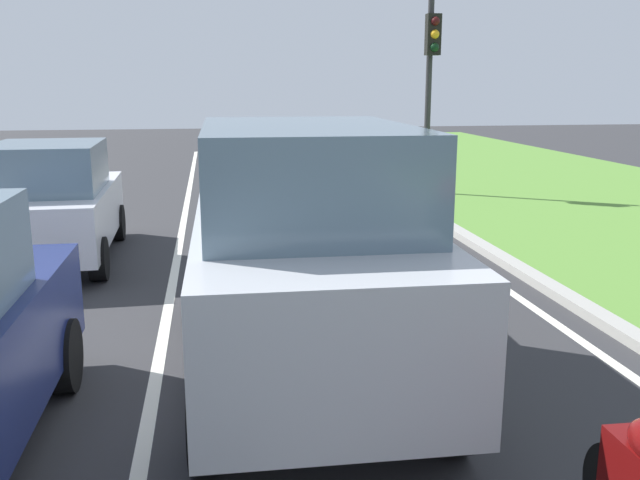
% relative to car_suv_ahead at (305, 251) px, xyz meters
% --- Properties ---
extents(ground_plane, '(60.00, 60.00, 0.00)m').
position_rel_car_suv_ahead_xyz_m(ground_plane, '(-0.66, 5.34, -1.17)').
color(ground_plane, '#2D2D30').
extents(lane_line_center, '(0.12, 32.00, 0.01)m').
position_rel_car_suv_ahead_xyz_m(lane_line_center, '(-1.36, 5.34, -1.16)').
color(lane_line_center, silver).
rests_on(lane_line_center, ground).
extents(lane_line_right_edge, '(0.12, 32.00, 0.01)m').
position_rel_car_suv_ahead_xyz_m(lane_line_right_edge, '(2.94, 5.34, -1.16)').
color(lane_line_right_edge, silver).
rests_on(lane_line_right_edge, ground).
extents(curb_right, '(0.24, 48.00, 0.12)m').
position_rel_car_suv_ahead_xyz_m(curb_right, '(3.44, 5.34, -1.11)').
color(curb_right, '#9E9B93').
rests_on(curb_right, ground).
extents(car_suv_ahead, '(2.03, 4.53, 2.28)m').
position_rel_car_suv_ahead_xyz_m(car_suv_ahead, '(0.00, 0.00, 0.00)').
color(car_suv_ahead, '#B7BABF').
rests_on(car_suv_ahead, ground).
extents(car_hatchback_far, '(1.81, 3.74, 1.78)m').
position_rel_car_suv_ahead_xyz_m(car_hatchback_far, '(-3.13, 4.63, -0.28)').
color(car_hatchback_far, silver).
rests_on(car_hatchback_far, ground).
extents(traffic_light_near_right, '(0.32, 0.50, 4.52)m').
position_rel_car_suv_ahead_xyz_m(traffic_light_near_right, '(4.25, 9.72, 1.82)').
color(traffic_light_near_right, '#2D2D2D').
rests_on(traffic_light_near_right, ground).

